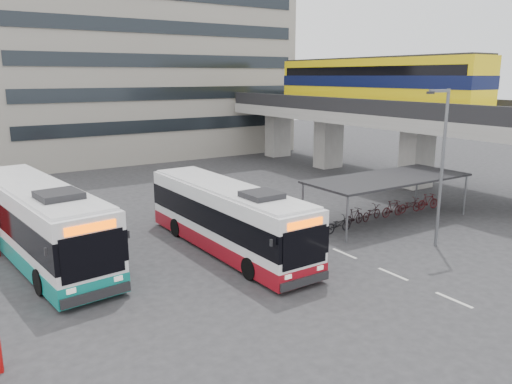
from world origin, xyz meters
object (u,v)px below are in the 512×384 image
bus_main (227,218)px  pedestrian (218,222)px  lamp_post (441,159)px  bus_teal (39,222)px

bus_main → pedestrian: bus_main is taller
lamp_post → bus_main: bearing=157.6°
bus_main → bus_teal: 8.59m
bus_teal → lamp_post: bearing=-34.2°
pedestrian → lamp_post: (8.50, -6.77, 3.44)m
pedestrian → lamp_post: bearing=-106.7°
bus_teal → bus_main: bearing=-31.3°
pedestrian → lamp_post: lamp_post is taller
bus_teal → lamp_post: lamp_post is taller
bus_main → lamp_post: (8.87, -5.11, 2.78)m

